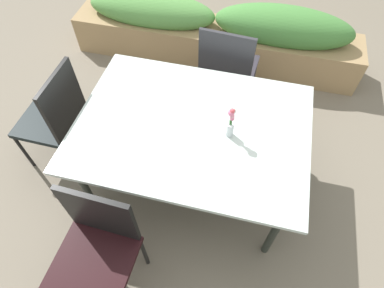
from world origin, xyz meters
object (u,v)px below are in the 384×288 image
(dining_table, at_px, (192,130))
(chair_far_side, at_px, (228,67))
(chair_end_left, at_px, (56,115))
(planter_box, at_px, (216,33))
(chair_near_left, at_px, (96,247))
(flower_vase, at_px, (231,122))

(dining_table, bearing_deg, chair_far_side, 83.24)
(chair_end_left, xyz_separation_m, planter_box, (0.97, 1.63, -0.19))
(chair_far_side, bearing_deg, dining_table, -92.34)
(chair_far_side, distance_m, chair_near_left, 1.86)
(dining_table, relative_size, flower_vase, 6.20)
(dining_table, distance_m, chair_near_left, 0.98)
(planter_box, bearing_deg, dining_table, -85.06)
(chair_far_side, distance_m, planter_box, 0.80)
(dining_table, bearing_deg, flower_vase, -4.24)
(dining_table, height_order, chair_near_left, chair_near_left)
(chair_end_left, distance_m, chair_near_left, 1.17)
(dining_table, distance_m, chair_end_left, 1.12)
(flower_vase, bearing_deg, planter_box, 103.78)
(dining_table, xyz_separation_m, chair_far_side, (0.11, 0.89, -0.15))
(chair_far_side, xyz_separation_m, flower_vase, (0.16, -0.91, 0.33))
(chair_near_left, distance_m, flower_vase, 1.13)
(chair_far_side, height_order, flower_vase, flower_vase)
(chair_end_left, xyz_separation_m, chair_near_left, (0.75, -0.90, 0.02))
(chair_far_side, bearing_deg, planter_box, 113.00)
(planter_box, bearing_deg, chair_near_left, -94.98)
(chair_far_side, bearing_deg, flower_vase, -75.81)
(chair_near_left, xyz_separation_m, flower_vase, (0.63, 0.88, 0.32))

